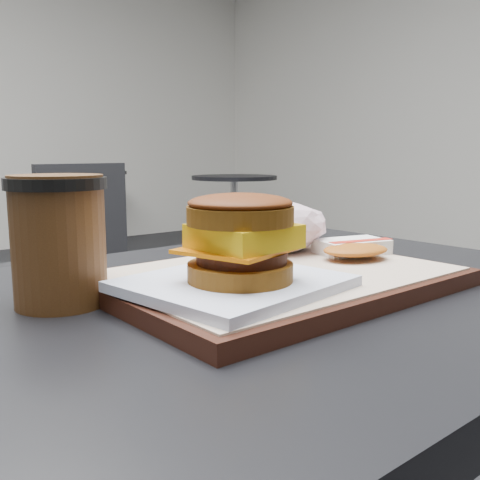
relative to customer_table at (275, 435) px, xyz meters
name	(u,v)px	position (x,y,z in m)	size (l,w,h in m)	color
customer_table	(275,435)	(0.00, 0.00, 0.00)	(0.80, 0.60, 0.77)	#A5A5AA
serving_tray	(277,279)	(-0.01, -0.01, 0.20)	(0.38, 0.28, 0.02)	black
breakfast_sandwich	(239,249)	(-0.10, -0.05, 0.24)	(0.21, 0.19, 0.09)	white
hash_brown	(353,248)	(0.12, -0.01, 0.22)	(0.13, 0.11, 0.02)	white
crumpled_wrapper	(276,226)	(0.07, 0.08, 0.24)	(0.15, 0.12, 0.07)	white
coffee_cup	(59,236)	(-0.22, 0.08, 0.25)	(0.10, 0.10, 0.13)	#3E220E
neighbor_chair	(56,259)	(0.34, 1.62, -0.07)	(0.63, 0.48, 0.88)	#99999E
bg_table_near	(234,200)	(2.20, 2.80, -0.02)	(0.66, 0.66, 0.75)	black
bg_table_far	(93,191)	(1.80, 4.50, -0.02)	(0.66, 0.66, 0.75)	black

